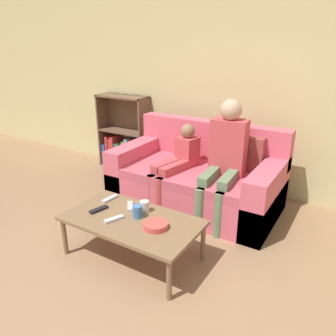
# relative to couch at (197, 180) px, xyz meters

# --- Properties ---
(wall_back) EXTENTS (12.00, 0.06, 2.60)m
(wall_back) POSITION_rel_couch_xyz_m (0.13, 0.70, 1.01)
(wall_back) COLOR beige
(wall_back) RESTS_ON ground_plane
(couch) EXTENTS (1.79, 0.96, 0.89)m
(couch) POSITION_rel_couch_xyz_m (0.00, 0.00, 0.00)
(couch) COLOR #DB5B70
(couch) RESTS_ON ground_plane
(bookshelf) EXTENTS (0.76, 0.28, 1.04)m
(bookshelf) POSITION_rel_couch_xyz_m (-1.47, 0.55, 0.09)
(bookshelf) COLOR brown
(bookshelf) RESTS_ON ground_plane
(coffee_table) EXTENTS (1.13, 0.62, 0.37)m
(coffee_table) POSITION_rel_couch_xyz_m (-0.02, -1.17, 0.04)
(coffee_table) COLOR brown
(coffee_table) RESTS_ON ground_plane
(person_adult) EXTENTS (0.37, 0.67, 1.22)m
(person_adult) POSITION_rel_couch_xyz_m (0.35, -0.09, 0.41)
(person_adult) COLOR #66845B
(person_adult) RESTS_ON ground_plane
(person_child) EXTENTS (0.33, 0.68, 0.91)m
(person_child) POSITION_rel_couch_xyz_m (-0.17, -0.17, 0.22)
(person_child) COLOR #C6474C
(person_child) RESTS_ON ground_plane
(cup_near) EXTENTS (0.08, 0.08, 0.11)m
(cup_near) POSITION_rel_couch_xyz_m (0.01, -1.12, 0.13)
(cup_near) COLOR #3D70B2
(cup_near) RESTS_ON coffee_table
(cup_far) EXTENTS (0.08, 0.08, 0.10)m
(cup_far) POSITION_rel_couch_xyz_m (0.00, -1.01, 0.12)
(cup_far) COLOR silver
(cup_far) RESTS_ON coffee_table
(tv_remote_0) EXTENTS (0.06, 0.17, 0.02)m
(tv_remote_0) POSITION_rel_couch_xyz_m (-0.40, -1.00, 0.08)
(tv_remote_0) COLOR #B7B7BC
(tv_remote_0) RESTS_ON coffee_table
(tv_remote_1) EXTENTS (0.11, 0.18, 0.02)m
(tv_remote_1) POSITION_rel_couch_xyz_m (-0.12, -1.27, 0.08)
(tv_remote_1) COLOR #B7B7BC
(tv_remote_1) RESTS_ON coffee_table
(tv_remote_2) EXTENTS (0.14, 0.16, 0.02)m
(tv_remote_2) POSITION_rel_couch_xyz_m (-0.15, -1.02, 0.08)
(tv_remote_2) COLOR #B7B7BC
(tv_remote_2) RESTS_ON coffee_table
(tv_remote_3) EXTENTS (0.09, 0.18, 0.02)m
(tv_remote_3) POSITION_rel_couch_xyz_m (-0.35, -1.21, 0.08)
(tv_remote_3) COLOR black
(tv_remote_3) RESTS_ON coffee_table
(snack_bowl) EXTENTS (0.19, 0.19, 0.05)m
(snack_bowl) POSITION_rel_couch_xyz_m (0.23, -1.19, 0.10)
(snack_bowl) COLOR #DB4C47
(snack_bowl) RESTS_ON coffee_table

